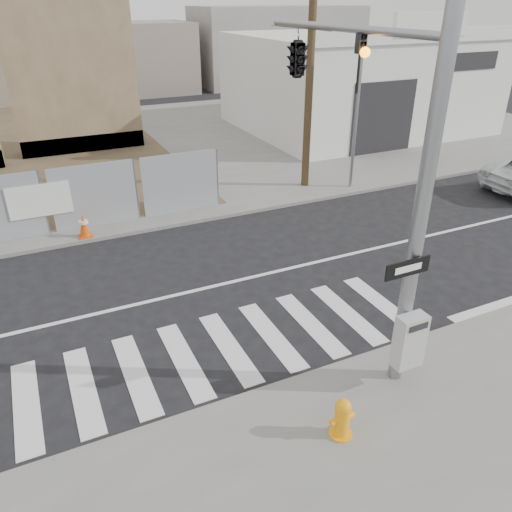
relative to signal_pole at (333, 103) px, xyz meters
name	(u,v)px	position (x,y,z in m)	size (l,w,h in m)	color
ground	(191,292)	(-2.49, 2.05, -4.78)	(100.00, 100.00, 0.00)	black
sidewalk_far	(97,152)	(-2.49, 16.05, -4.72)	(50.00, 20.00, 0.12)	slate
signal_pole	(333,103)	(0.00, 0.00, 0.00)	(0.96, 5.87, 7.00)	gray
far_signal_pole	(358,96)	(5.51, 6.65, -1.30)	(0.16, 0.20, 5.60)	gray
concrete_wall_right	(74,79)	(-2.99, 16.13, -1.40)	(5.50, 1.30, 8.00)	brown
auto_shop	(357,82)	(11.50, 15.01, -2.25)	(12.00, 10.20, 5.95)	silver
utility_pole_right	(311,43)	(4.01, 7.55, 0.42)	(1.60, 0.28, 10.00)	#4A3B22
fire_hydrant	(342,418)	(-1.76, -3.55, -4.29)	(0.46, 0.43, 0.74)	#FA9B0D
traffic_cone_d	(84,226)	(-4.43, 6.31, -4.30)	(0.39, 0.39, 0.74)	#DA490B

